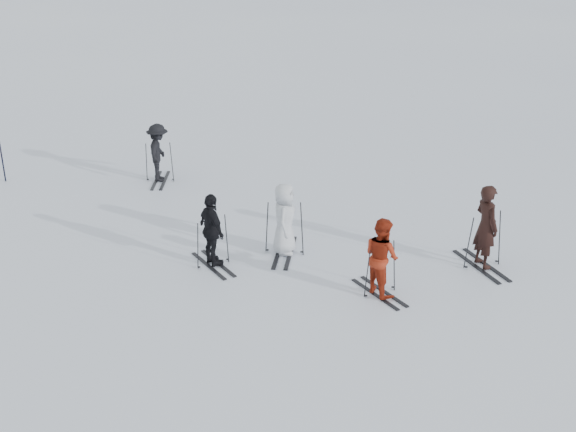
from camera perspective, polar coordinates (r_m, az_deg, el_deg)
The scene contains 12 objects.
ground at distance 16.18m, azimuth 1.84°, elevation -4.45°, with size 120.00×120.00×0.00m, color silver.
skier_near_dark at distance 16.61m, azimuth 15.36°, elevation -0.87°, with size 0.70×0.46×1.93m, color black.
skier_red at distance 15.06m, azimuth 7.40°, elevation -3.27°, with size 0.82×0.64×1.69m, color maroon.
skier_grey at distance 16.69m, azimuth -0.29°, elevation -0.31°, with size 0.83×0.54×1.70m, color silver.
skier_uphill_left at distance 16.20m, azimuth -6.03°, elevation -1.20°, with size 0.99×0.41×1.70m, color black.
skier_uphill_far at distance 21.60m, azimuth -10.20°, elevation 4.89°, with size 1.11×0.64×1.71m, color black.
skis_near_dark at distance 16.73m, azimuth 15.25°, elevation -1.81°, with size 0.97×1.83×1.33m, color black, non-canonical shape.
skis_red at distance 15.17m, azimuth 7.35°, elevation -4.16°, with size 0.84×1.59×1.16m, color black, non-canonical shape.
skis_grey at distance 16.76m, azimuth -0.29°, elevation -0.88°, with size 0.97×1.83×1.34m, color black, non-canonical shape.
skis_uphill_left at distance 16.31m, azimuth -5.99°, elevation -2.01°, with size 0.86×1.63×1.19m, color black, non-canonical shape.
skis_uphill_far at distance 21.68m, azimuth -10.15°, elevation 4.27°, with size 0.89×1.67×1.22m, color black, non-canonical shape.
piste_marker at distance 22.81m, azimuth -21.76°, elevation 4.86°, with size 0.04×0.04×1.94m, color black.
Camera 1 is at (-7.86, -11.99, 7.50)m, focal length 45.00 mm.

